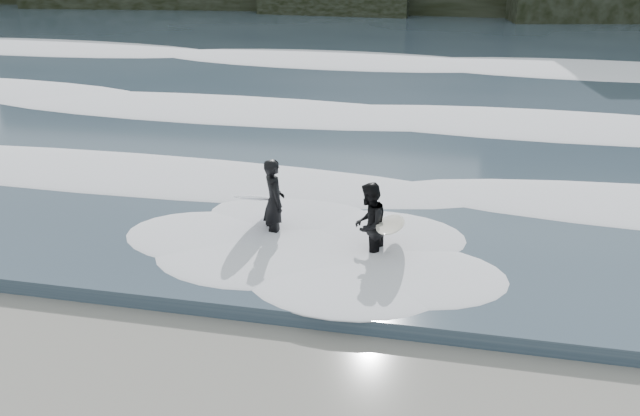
# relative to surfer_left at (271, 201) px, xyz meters

# --- Properties ---
(sea) EXTENTS (90.00, 52.00, 0.30)m
(sea) POSITION_rel_surfer_left_xyz_m (2.29, 22.81, -0.78)
(sea) COLOR #334352
(sea) RESTS_ON ground
(foam_near) EXTENTS (60.00, 3.20, 0.20)m
(foam_near) POSITION_rel_surfer_left_xyz_m (2.29, 2.81, -0.53)
(foam_near) COLOR white
(foam_near) RESTS_ON sea
(foam_mid) EXTENTS (60.00, 4.00, 0.24)m
(foam_mid) POSITION_rel_surfer_left_xyz_m (2.29, 9.81, -0.51)
(foam_mid) COLOR white
(foam_mid) RESTS_ON sea
(foam_far) EXTENTS (60.00, 4.80, 0.30)m
(foam_far) POSITION_rel_surfer_left_xyz_m (2.29, 18.81, -0.48)
(foam_far) COLOR white
(foam_far) RESTS_ON sea
(surfer_left) EXTENTS (1.12, 1.92, 1.85)m
(surfer_left) POSITION_rel_surfer_left_xyz_m (0.00, 0.00, 0.00)
(surfer_left) COLOR black
(surfer_left) RESTS_ON ground
(surfer_right) EXTENTS (1.07, 1.91, 1.71)m
(surfer_right) POSITION_rel_surfer_left_xyz_m (2.17, -0.61, -0.07)
(surfer_right) COLOR black
(surfer_right) RESTS_ON ground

